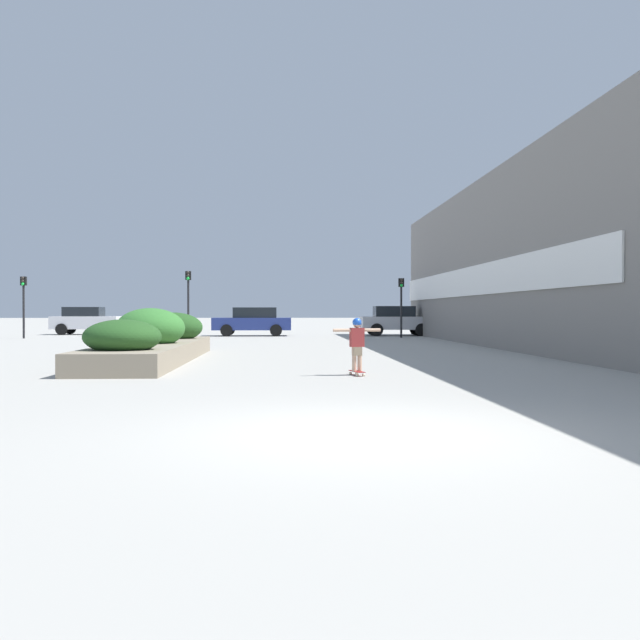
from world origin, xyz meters
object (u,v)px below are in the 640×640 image
Objects in this scene: skateboarder at (357,339)px; car_rightmost at (396,320)px; skateboard at (357,372)px; car_leftmost at (86,320)px; car_center_right at (253,321)px; car_center_left at (520,321)px; traffic_light_left at (188,292)px; traffic_light_far_left at (23,296)px; traffic_light_right at (401,297)px.

car_rightmost reaches higher than skateboarder.
skateboard is 0.58× the size of skateboarder.
car_center_right is (9.97, -2.81, -0.02)m from car_leftmost.
car_center_left is at bearing 51.47° from skateboard.
car_center_right is at bearing 47.17° from traffic_light_left.
traffic_light_right is at bearing 0.01° from traffic_light_far_left.
car_leftmost is 1.00× the size of car_center_left.
skateboard is at bearing -10.96° from car_rightmost.
skateboard is 0.21× the size of traffic_light_right.
car_center_right is 11.95m from traffic_light_far_left.
traffic_light_right is at bearing 71.14° from car_leftmost.
traffic_light_right reaches higher than skateboarder.
traffic_light_far_left is (-14.66, 21.67, 1.38)m from skateboarder.
traffic_light_left reaches higher than car_rightmost.
car_center_right is at bearing 74.28° from car_leftmost.
car_center_right is (-3.24, 24.95, 0.76)m from skateboard.
skateboarder is 0.26× the size of car_center_right.
skateboarder is 0.28× the size of car_rightmost.
traffic_light_right is at bearing 64.85° from skateboard.
traffic_light_left is (6.83, -6.19, 1.49)m from car_leftmost.
car_leftmost is 0.96× the size of car_rightmost.
traffic_light_right is at bearing -4.19° from car_rightmost.
car_rightmost is 11.76m from traffic_light_left.
traffic_light_right is 19.24m from traffic_light_far_left.
car_rightmost is (4.81, 24.86, 0.80)m from skateboard.
car_center_right is at bearing 157.29° from traffic_light_right.
skateboarder is 26.20m from traffic_light_far_left.
traffic_light_left is 1.09× the size of traffic_light_far_left.
traffic_light_right is (4.58, 21.67, 1.36)m from skateboarder.
skateboarder is 0.29× the size of car_leftmost.
skateboard is 22.60m from traffic_light_left.
traffic_light_left is at bearing 93.28° from skateboarder.
traffic_light_far_left is at bearing -80.71° from car_rightmost.
traffic_light_far_left is at bearing 110.85° from skateboarder.
car_rightmost is 1.30× the size of traffic_light_right.
skateboard is 25.17m from car_center_right.
skateboarder is at bearing 25.46° from car_leftmost.
car_center_right is at bearing 84.19° from skateboard.
car_leftmost is 25.56m from car_center_left.
traffic_light_right is (4.58, 21.67, 2.07)m from skateboard.
traffic_light_far_left is (-19.24, -0.00, 0.02)m from traffic_light_right.
skateboard is at bearing -13.22° from skateboarder.
traffic_light_left is at bearing -179.40° from traffic_light_right.
skateboarder is 0.36× the size of traffic_light_far_left.
skateboard is 25.33m from car_rightmost.
skateboard is 26.25m from traffic_light_far_left.
skateboard is 0.19× the size of traffic_light_left.
car_rightmost is (8.06, -0.09, 0.04)m from car_center_right.
skateboard is at bearing -172.59° from car_center_right.
traffic_light_left reaches higher than car_center_right.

